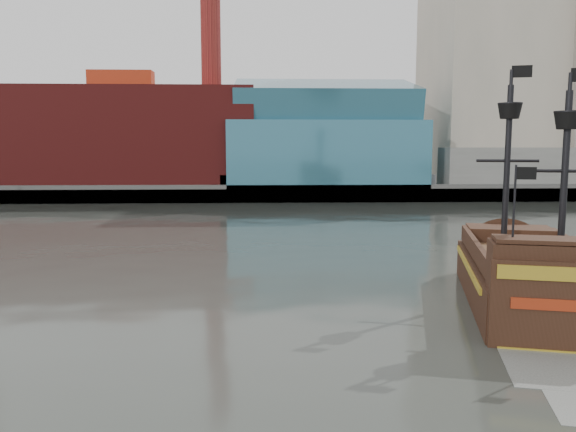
{
  "coord_description": "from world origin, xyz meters",
  "views": [
    {
      "loc": [
        0.49,
        -19.31,
        8.07
      ],
      "look_at": [
        1.89,
        13.74,
        4.0
      ],
      "focal_mm": 35.0,
      "sensor_mm": 36.0,
      "label": 1
    }
  ],
  "objects": [
    {
      "name": "ground",
      "position": [
        0.0,
        0.0,
        0.0
      ],
      "size": [
        400.0,
        400.0,
        0.0
      ],
      "primitive_type": "plane",
      "color": "#2B2E28",
      "rests_on": "ground"
    },
    {
      "name": "promenade_far",
      "position": [
        0.0,
        92.0,
        1.0
      ],
      "size": [
        220.0,
        60.0,
        2.0
      ],
      "primitive_type": "cube",
      "color": "slate",
      "rests_on": "ground"
    },
    {
      "name": "seawall",
      "position": [
        0.0,
        62.5,
        1.3
      ],
      "size": [
        220.0,
        1.0,
        2.6
      ],
      "primitive_type": "cube",
      "color": "#4C4C49",
      "rests_on": "ground"
    },
    {
      "name": "skyline",
      "position": [
        5.21,
        84.56,
        24.55
      ],
      "size": [
        149.0,
        45.0,
        62.0
      ],
      "color": "brown",
      "rests_on": "promenade_far"
    },
    {
      "name": "pirate_ship",
      "position": [
        13.86,
        8.08,
        1.2
      ],
      "size": [
        9.45,
        18.4,
        13.21
      ],
      "rotation": [
        0.0,
        0.0,
        -0.25
      ],
      "color": "black",
      "rests_on": "ground"
    }
  ]
}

